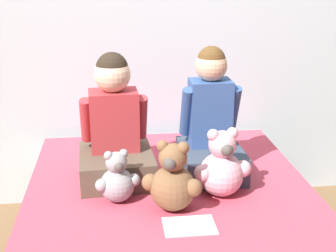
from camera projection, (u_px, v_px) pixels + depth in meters
name	position (u px, v px, depth m)	size (l,w,h in m)	color
wall_behind_bed	(152.00, 4.00, 2.76)	(8.00, 0.06, 2.50)	silver
child_on_left	(115.00, 131.00, 2.25)	(0.37, 0.40, 0.61)	brown
child_on_right	(211.00, 126.00, 2.30)	(0.30, 0.37, 0.63)	#384251
teddy_bear_held_by_left_child	(117.00, 180.00, 2.05)	(0.20, 0.15, 0.24)	#939399
teddy_bear_held_by_right_child	(222.00, 168.00, 2.10)	(0.27, 0.20, 0.32)	#DBA3B2
teddy_bear_between_children	(173.00, 181.00, 1.97)	(0.25, 0.20, 0.31)	brown
sign_card	(189.00, 226.00, 1.88)	(0.21, 0.15, 0.00)	white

